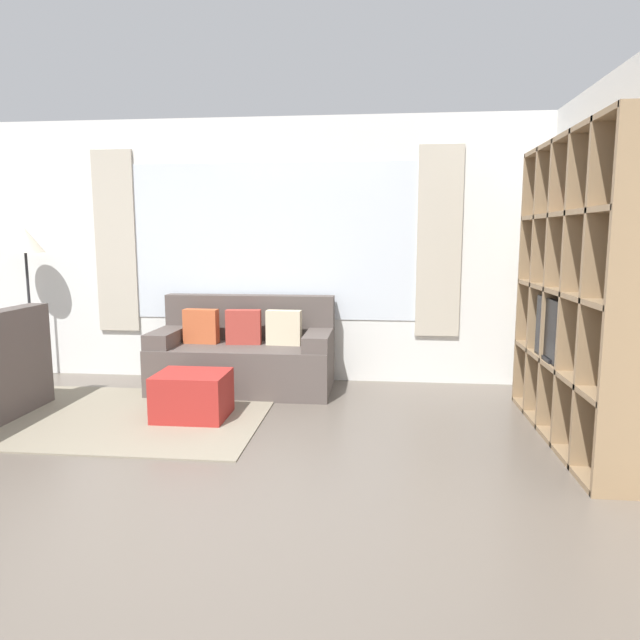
# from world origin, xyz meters

# --- Properties ---
(ground_plane) EXTENTS (16.00, 16.00, 0.00)m
(ground_plane) POSITION_xyz_m (0.00, 0.00, 0.00)
(ground_plane) COLOR #665B51
(wall_back) EXTENTS (6.73, 0.11, 2.70)m
(wall_back) POSITION_xyz_m (0.00, 3.17, 1.36)
(wall_back) COLOR white
(wall_back) RESTS_ON ground_plane
(wall_right) EXTENTS (0.07, 4.33, 2.70)m
(wall_right) POSITION_xyz_m (2.80, 1.57, 1.35)
(wall_right) COLOR white
(wall_right) RESTS_ON ground_plane
(area_rug) EXTENTS (2.43, 1.72, 0.01)m
(area_rug) POSITION_xyz_m (-1.05, 1.70, 0.01)
(area_rug) COLOR gray
(area_rug) RESTS_ON ground_plane
(shelving_unit) EXTENTS (0.42, 2.03, 2.22)m
(shelving_unit) POSITION_xyz_m (2.59, 1.56, 1.10)
(shelving_unit) COLOR #515660
(shelving_unit) RESTS_ON ground_plane
(couch_main) EXTENTS (1.74, 0.84, 0.91)m
(couch_main) POSITION_xyz_m (-0.22, 2.71, 0.34)
(couch_main) COLOR #564C47
(couch_main) RESTS_ON ground_plane
(ottoman) EXTENTS (0.58, 0.49, 0.39)m
(ottoman) POSITION_xyz_m (-0.43, 1.73, 0.20)
(ottoman) COLOR #A82823
(ottoman) RESTS_ON ground_plane
(floor_lamp) EXTENTS (0.38, 0.38, 1.60)m
(floor_lamp) POSITION_xyz_m (-2.55, 2.85, 1.40)
(floor_lamp) COLOR black
(floor_lamp) RESTS_ON ground_plane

